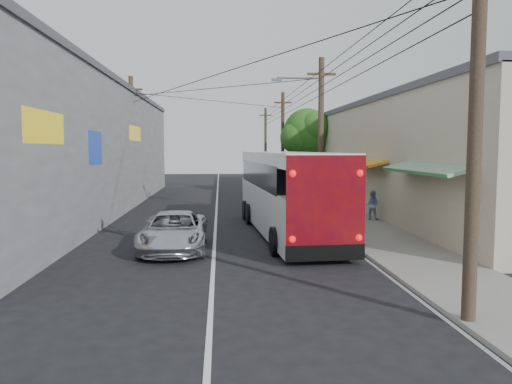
# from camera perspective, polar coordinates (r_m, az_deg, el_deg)

# --- Properties ---
(ground) EXTENTS (120.00, 120.00, 0.00)m
(ground) POSITION_cam_1_polar(r_m,az_deg,el_deg) (12.00, -5.14, -12.31)
(ground) COLOR black
(ground) RESTS_ON ground
(sidewalk) EXTENTS (3.00, 80.00, 0.12)m
(sidewalk) POSITION_cam_1_polar(r_m,az_deg,el_deg) (32.27, 7.11, -1.31)
(sidewalk) COLOR slate
(sidewalk) RESTS_ON ground
(building_right) EXTENTS (7.09, 40.00, 6.25)m
(building_right) POSITION_cam_1_polar(r_m,az_deg,el_deg) (35.15, 13.74, 4.15)
(building_right) COLOR #C0B299
(building_right) RESTS_ON ground
(building_left) EXTENTS (7.20, 36.00, 7.25)m
(building_left) POSITION_cam_1_polar(r_m,az_deg,el_deg) (30.72, -20.70, 4.81)
(building_left) COLOR gray
(building_left) RESTS_ON ground
(utility_poles) EXTENTS (11.80, 45.28, 8.00)m
(utility_poles) POSITION_cam_1_polar(r_m,az_deg,el_deg) (31.92, 1.09, 5.98)
(utility_poles) COLOR #473828
(utility_poles) RESTS_ON ground
(street_tree) EXTENTS (4.40, 4.00, 6.60)m
(street_tree) POSITION_cam_1_polar(r_m,az_deg,el_deg) (38.07, 5.97, 6.61)
(street_tree) COLOR #3F2B19
(street_tree) RESTS_ON ground
(coach_bus) EXTENTS (3.33, 12.00, 3.42)m
(coach_bus) POSITION_cam_1_polar(r_m,az_deg,el_deg) (20.82, 3.53, 0.02)
(coach_bus) COLOR white
(coach_bus) RESTS_ON ground
(jeepney) EXTENTS (2.28, 4.86, 1.35)m
(jeepney) POSITION_cam_1_polar(r_m,az_deg,el_deg) (17.74, -9.36, -4.46)
(jeepney) COLOR silver
(jeepney) RESTS_ON ground
(parked_suv) EXTENTS (2.67, 5.62, 1.58)m
(parked_suv) POSITION_cam_1_polar(r_m,az_deg,el_deg) (28.71, 3.04, -0.58)
(parked_suv) COLOR gray
(parked_suv) RESTS_ON ground
(parked_car_mid) EXTENTS (1.73, 4.17, 1.41)m
(parked_car_mid) POSITION_cam_1_polar(r_m,az_deg,el_deg) (37.82, 2.53, 0.62)
(parked_car_mid) COLOR #252429
(parked_car_mid) RESTS_ON ground
(parked_car_far) EXTENTS (1.72, 4.06, 1.30)m
(parked_car_far) POSITION_cam_1_polar(r_m,az_deg,el_deg) (39.03, 1.17, 0.68)
(parked_car_far) COLOR black
(parked_car_far) RESTS_ON ground
(pedestrian_near) EXTENTS (0.64, 0.51, 1.55)m
(pedestrian_near) POSITION_cam_1_polar(r_m,az_deg,el_deg) (27.68, 6.66, -0.59)
(pedestrian_near) COLOR pink
(pedestrian_near) RESTS_ON sidewalk
(pedestrian_far) EXTENTS (0.87, 0.82, 1.42)m
(pedestrian_far) POSITION_cam_1_polar(r_m,az_deg,el_deg) (24.89, 13.13, -1.46)
(pedestrian_far) COLOR #879AC4
(pedestrian_far) RESTS_ON sidewalk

